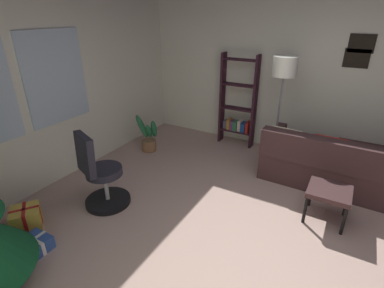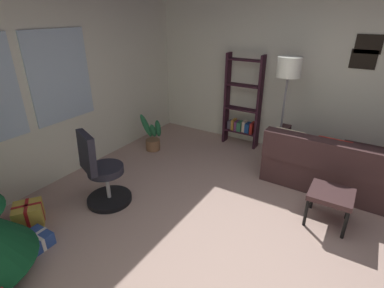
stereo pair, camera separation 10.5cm
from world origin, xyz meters
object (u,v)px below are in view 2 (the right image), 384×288
at_px(floor_lamp, 288,76).
at_px(gift_box_gold, 29,214).
at_px(couch, 341,166).
at_px(potted_plant, 152,137).
at_px(office_chair, 102,176).
at_px(gift_box_blue, 36,241).
at_px(bookshelf, 242,107).
at_px(footstool, 331,197).

bearing_deg(floor_lamp, gift_box_gold, 146.31).
relative_size(couch, potted_plant, 2.85).
bearing_deg(floor_lamp, office_chair, 145.33).
relative_size(gift_box_gold, floor_lamp, 0.25).
distance_m(gift_box_blue, bookshelf, 3.64).
xyz_separation_m(couch, footstool, (-1.01, -0.00, 0.08)).
distance_m(gift_box_blue, potted_plant, 2.57).
bearing_deg(gift_box_blue, office_chair, -2.36).
xyz_separation_m(bookshelf, floor_lamp, (-0.36, -0.80, 0.69)).
height_order(floor_lamp, potted_plant, floor_lamp).
bearing_deg(potted_plant, gift_box_blue, -169.39).
height_order(office_chair, floor_lamp, floor_lamp).
distance_m(gift_box_gold, potted_plant, 2.34).
relative_size(gift_box_blue, floor_lamp, 0.17).
distance_m(gift_box_blue, floor_lamp, 3.76).
xyz_separation_m(gift_box_gold, office_chair, (0.74, -0.44, 0.26)).
xyz_separation_m(gift_box_blue, floor_lamp, (3.14, -1.57, 1.33)).
bearing_deg(office_chair, couch, -49.77).
distance_m(gift_box_gold, floor_lamp, 3.78).
bearing_deg(office_chair, bookshelf, -15.99).
bearing_deg(couch, footstool, -179.98).
xyz_separation_m(couch, potted_plant, (-0.48, 2.97, -0.06)).
bearing_deg(couch, bookshelf, 73.74).
bearing_deg(gift_box_gold, couch, -45.77).
height_order(bookshelf, floor_lamp, floor_lamp).
bearing_deg(office_chair, floor_lamp, -34.67).
distance_m(footstool, office_chair, 2.69).
distance_m(footstool, potted_plant, 3.02).
bearing_deg(floor_lamp, gift_box_blue, 153.39).
distance_m(footstool, bookshelf, 2.31).
distance_m(gift_box_gold, office_chair, 0.90).
height_order(bookshelf, potted_plant, bookshelf).
bearing_deg(bookshelf, office_chair, 164.01).
bearing_deg(bookshelf, gift_box_gold, 160.48).
height_order(office_chair, bookshelf, bookshelf).
xyz_separation_m(footstool, bookshelf, (1.51, 1.72, 0.35)).
bearing_deg(gift_box_gold, gift_box_blue, -114.27).
height_order(office_chair, potted_plant, office_chair).
xyz_separation_m(gift_box_gold, potted_plant, (2.34, 0.07, 0.10)).
height_order(couch, gift_box_blue, couch).
bearing_deg(potted_plant, couch, -80.76).
bearing_deg(footstool, floor_lamp, 38.93).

